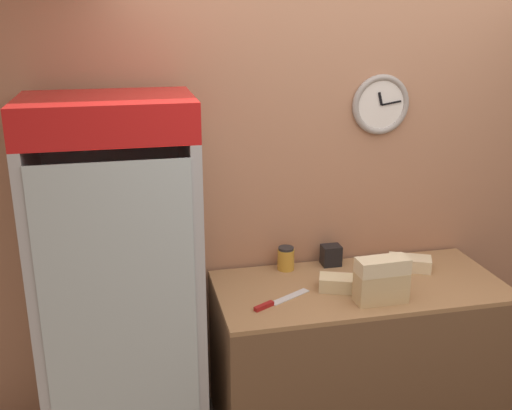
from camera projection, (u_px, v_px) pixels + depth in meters
The scene contains 11 objects.
wall_back at pixel (339, 180), 3.49m from camera, with size 5.20×0.09×2.70m.
prep_counter at pixel (356, 354), 3.40m from camera, with size 1.57×0.71×0.87m.
beverage_cooler at pixel (119, 268), 3.01m from camera, with size 0.78×0.65×1.93m.
sandwich_stack_bottom at pixel (381, 294), 3.06m from camera, with size 0.27×0.12×0.08m.
sandwich_stack_middle at pixel (382, 280), 3.03m from camera, with size 0.27×0.12×0.08m.
sandwich_stack_top at pixel (383, 266), 3.01m from camera, with size 0.27×0.12×0.08m.
sandwich_flat_left at pixel (345, 284), 3.18m from camera, with size 0.29×0.21×0.08m.
sandwich_flat_right at pixel (410, 263), 3.44m from camera, with size 0.27×0.21×0.07m.
chefs_knife at pixel (275, 302), 3.04m from camera, with size 0.34×0.21×0.02m.
condiment_jar at pixel (286, 258), 3.43m from camera, with size 0.10×0.10×0.14m.
napkin_dispenser at pixel (331, 255), 3.49m from camera, with size 0.11×0.09×0.12m.
Camera 1 is at (-1.20, -1.87, 2.30)m, focal length 42.00 mm.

